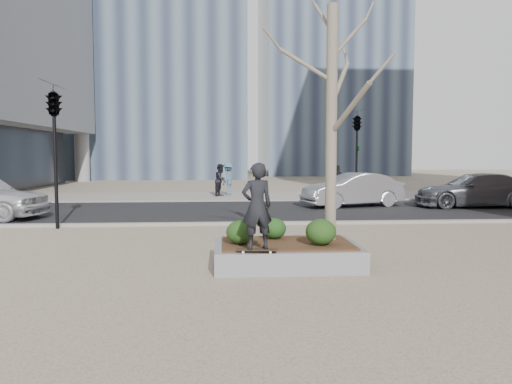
{
  "coord_description": "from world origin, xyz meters",
  "views": [
    {
      "loc": [
        -0.36,
        -10.3,
        2.35
      ],
      "look_at": [
        0.5,
        2.0,
        1.4
      ],
      "focal_mm": 35.0,
      "sensor_mm": 36.0,
      "label": 1
    }
  ],
  "objects": [
    {
      "name": "ground",
      "position": [
        0.0,
        0.0,
        0.0
      ],
      "size": [
        120.0,
        120.0,
        0.0
      ],
      "primitive_type": "plane",
      "color": "gray",
      "rests_on": "ground"
    },
    {
      "name": "traffic_light_far",
      "position": [
        6.5,
        14.6,
        2.25
      ],
      "size": [
        0.6,
        2.48,
        4.5
      ],
      "primitive_type": null,
      "color": "black",
      "rests_on": "ground"
    },
    {
      "name": "sycamore_tree",
      "position": [
        2.0,
        0.3,
        3.79
      ],
      "size": [
        2.8,
        2.8,
        6.6
      ],
      "primitive_type": null,
      "color": "gray",
      "rests_on": "planter_mulch"
    },
    {
      "name": "street",
      "position": [
        0.0,
        10.0,
        0.01
      ],
      "size": [
        60.0,
        8.0,
        0.02
      ],
      "primitive_type": "cube",
      "color": "black",
      "rests_on": "ground"
    },
    {
      "name": "shrub_middle",
      "position": [
        0.79,
        0.46,
        0.72
      ],
      "size": [
        0.53,
        0.53,
        0.45
      ],
      "primitive_type": "ellipsoid",
      "color": "#144016",
      "rests_on": "planter_mulch"
    },
    {
      "name": "far_sidewalk",
      "position": [
        0.0,
        17.0,
        0.01
      ],
      "size": [
        60.0,
        6.0,
        0.02
      ],
      "primitive_type": "cube",
      "color": "gray",
      "rests_on": "ground"
    },
    {
      "name": "shrub_left",
      "position": [
        0.02,
        -0.13,
        0.74
      ],
      "size": [
        0.58,
        0.58,
        0.49
      ],
      "primitive_type": "ellipsoid",
      "color": "#163410",
      "rests_on": "planter_mulch"
    },
    {
      "name": "traffic_light_near",
      "position": [
        -5.5,
        5.6,
        2.25
      ],
      "size": [
        0.6,
        2.48,
        4.5
      ],
      "primitive_type": null,
      "color": "black",
      "rests_on": "ground"
    },
    {
      "name": "pedestrian_b",
      "position": [
        0.02,
        17.7,
        0.94
      ],
      "size": [
        1.04,
        1.34,
        1.83
      ],
      "primitive_type": "imported",
      "rotation": [
        0.0,
        0.0,
        4.36
      ],
      "color": "#486782",
      "rests_on": "far_sidewalk"
    },
    {
      "name": "car_silver",
      "position": [
        5.43,
        11.26,
        0.76
      ],
      "size": [
        4.74,
        2.74,
        1.48
      ],
      "primitive_type": "imported",
      "rotation": [
        0.0,
        0.0,
        4.99
      ],
      "color": "#97989E",
      "rests_on": "street"
    },
    {
      "name": "pedestrian_a",
      "position": [
        -0.38,
        17.07,
        0.9
      ],
      "size": [
        0.95,
        1.05,
        1.76
      ],
      "primitive_type": "imported",
      "rotation": [
        0.0,
        0.0,
        1.16
      ],
      "color": "black",
      "rests_on": "far_sidewalk"
    },
    {
      "name": "planter_mulch",
      "position": [
        1.0,
        0.0,
        0.47
      ],
      "size": [
        2.7,
        1.7,
        0.04
      ],
      "primitive_type": "cube",
      "color": "#382314",
      "rests_on": "planter"
    },
    {
      "name": "car_third",
      "position": [
        10.66,
        10.66,
        0.75
      ],
      "size": [
        5.16,
        2.32,
        1.47
      ],
      "primitive_type": "imported",
      "rotation": [
        0.0,
        0.0,
        4.66
      ],
      "color": "#555A62",
      "rests_on": "street"
    },
    {
      "name": "planter",
      "position": [
        1.0,
        0.0,
        0.23
      ],
      "size": [
        3.0,
        2.0,
        0.45
      ],
      "primitive_type": "cube",
      "color": "gray",
      "rests_on": "ground"
    },
    {
      "name": "skateboard",
      "position": [
        0.32,
        -0.88,
        0.49
      ],
      "size": [
        0.8,
        0.3,
        0.08
      ],
      "primitive_type": null,
      "rotation": [
        0.0,
        0.0,
        -0.13
      ],
      "color": "black",
      "rests_on": "planter"
    },
    {
      "name": "skateboarder",
      "position": [
        0.32,
        -0.88,
        1.35
      ],
      "size": [
        0.68,
        0.53,
        1.66
      ],
      "primitive_type": "imported",
      "rotation": [
        0.0,
        0.0,
        3.39
      ],
      "color": "black",
      "rests_on": "skateboard"
    },
    {
      "name": "shrub_right",
      "position": [
        1.66,
        -0.35,
        0.76
      ],
      "size": [
        0.63,
        0.63,
        0.53
      ],
      "primitive_type": "ellipsoid",
      "color": "#1B3D13",
      "rests_on": "planter_mulch"
    },
    {
      "name": "pedestrian_c",
      "position": [
        5.88,
        16.05,
        0.88
      ],
      "size": [
        1.08,
        0.75,
        1.7
      ],
      "primitive_type": "imported",
      "rotation": [
        0.0,
        0.0,
        2.78
      ],
      "color": "black",
      "rests_on": "far_sidewalk"
    }
  ]
}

